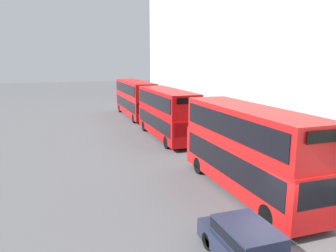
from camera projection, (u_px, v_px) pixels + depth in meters
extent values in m
plane|color=#515154|center=(276.00, 243.00, 12.61)|extent=(200.00, 200.00, 0.00)
cube|color=red|center=(247.00, 165.00, 17.19)|extent=(2.55, 10.24, 2.30)
cube|color=red|center=(249.00, 126.00, 16.77)|extent=(2.50, 10.04, 1.93)
cube|color=black|center=(247.00, 160.00, 17.14)|extent=(2.59, 9.42, 1.29)
cube|color=black|center=(249.00, 124.00, 16.76)|extent=(2.59, 9.42, 1.16)
cube|color=black|center=(321.00, 194.00, 12.39)|extent=(2.17, 0.06, 1.15)
cube|color=black|center=(327.00, 137.00, 11.94)|extent=(1.78, 0.06, 0.46)
cylinder|color=black|center=(268.00, 216.00, 13.77)|extent=(0.30, 1.00, 1.00)
cylinder|color=black|center=(311.00, 208.00, 14.49)|extent=(0.30, 1.00, 1.00)
cylinder|color=black|center=(199.00, 166.00, 20.30)|extent=(0.30, 1.00, 1.00)
cylinder|color=black|center=(231.00, 162.00, 21.01)|extent=(0.30, 1.00, 1.00)
cube|color=#B20C0F|center=(166.00, 123.00, 29.37)|extent=(2.55, 10.14, 2.06)
cube|color=#B20C0F|center=(166.00, 101.00, 28.97)|extent=(2.50, 9.94, 1.95)
cube|color=black|center=(166.00, 120.00, 29.32)|extent=(2.59, 9.33, 1.15)
cube|color=black|center=(166.00, 100.00, 28.95)|extent=(2.59, 9.33, 1.17)
cube|color=black|center=(188.00, 129.00, 24.62)|extent=(2.17, 0.06, 1.03)
cube|color=black|center=(188.00, 101.00, 24.18)|extent=(1.78, 0.06, 0.47)
cylinder|color=black|center=(167.00, 142.00, 25.97)|extent=(0.30, 1.00, 1.00)
cylinder|color=black|center=(193.00, 140.00, 26.69)|extent=(0.30, 1.00, 1.00)
cylinder|color=black|center=(144.00, 126.00, 32.40)|extent=(0.30, 1.00, 1.00)
cylinder|color=black|center=(166.00, 125.00, 33.12)|extent=(0.30, 1.00, 1.00)
cube|color=red|center=(135.00, 105.00, 40.52)|extent=(2.55, 11.46, 2.16)
cube|color=red|center=(135.00, 89.00, 40.12)|extent=(2.50, 11.23, 1.87)
cube|color=black|center=(135.00, 103.00, 40.47)|extent=(2.59, 10.54, 1.21)
cube|color=black|center=(135.00, 88.00, 40.10)|extent=(2.59, 10.54, 1.12)
cube|color=black|center=(147.00, 108.00, 35.15)|extent=(2.17, 0.06, 1.08)
cube|color=black|center=(147.00, 88.00, 34.73)|extent=(1.78, 0.06, 0.45)
cylinder|color=black|center=(134.00, 119.00, 36.52)|extent=(0.30, 1.00, 1.00)
cylinder|color=black|center=(153.00, 117.00, 37.24)|extent=(0.30, 1.00, 1.00)
cylinder|color=black|center=(120.00, 108.00, 44.17)|extent=(0.30, 1.00, 1.00)
cylinder|color=black|center=(136.00, 108.00, 44.89)|extent=(0.30, 1.00, 1.00)
cube|color=#1E2338|center=(248.00, 251.00, 11.15)|extent=(1.89, 4.30, 0.70)
cube|color=#1E2338|center=(247.00, 233.00, 11.12)|extent=(1.66, 2.37, 0.55)
cube|color=black|center=(247.00, 233.00, 11.12)|extent=(1.70, 2.25, 0.35)
cylinder|color=black|center=(208.00, 241.00, 12.20)|extent=(0.22, 0.64, 0.64)
cylinder|color=black|center=(247.00, 233.00, 12.73)|extent=(0.22, 0.64, 0.64)
cylinder|color=#26262D|center=(263.00, 162.00, 20.39)|extent=(0.36, 0.36, 1.42)
sphere|color=tan|center=(264.00, 149.00, 20.22)|extent=(0.22, 0.22, 0.22)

